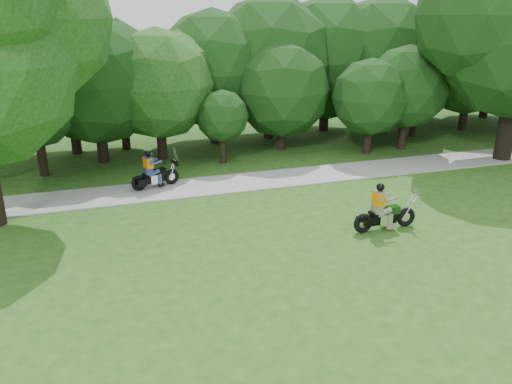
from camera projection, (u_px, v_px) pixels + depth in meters
ground at (395, 267)px, 13.18m from camera, size 100.00×100.00×0.00m
walkway at (285, 178)px, 20.34m from camera, size 60.00×2.20×0.06m
tree_line at (267, 69)px, 25.66m from camera, size 40.37×12.31×7.64m
chopper_motorcycle at (383, 213)px, 15.30m from camera, size 2.16×0.58×1.55m
touring_motorcycle at (152, 174)px, 18.89m from camera, size 1.91×0.99×1.49m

